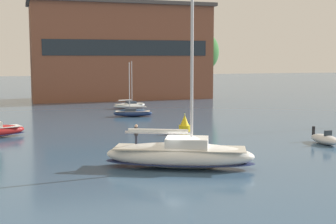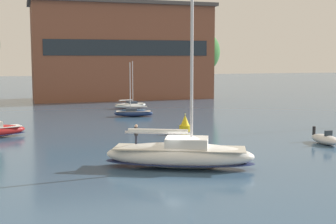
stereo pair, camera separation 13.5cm
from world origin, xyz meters
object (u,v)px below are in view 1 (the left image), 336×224
object	(u,v)px
tree_shore_right	(203,52)
sailboat_moored_outer_mooring	(133,113)
sailboat_main	(180,154)
motor_tender	(325,139)
channel_buoy	(185,126)
sailboat_moored_near_marina	(130,105)

from	to	relation	value
tree_shore_right	sailboat_moored_outer_mooring	size ratio (longest dim) A/B	1.78
sailboat_main	sailboat_moored_outer_mooring	distance (m)	33.01
motor_tender	channel_buoy	xyz separation A→B (m)	(-11.36, 10.27, 0.44)
tree_shore_right	sailboat_moored_near_marina	xyz separation A→B (m)	(-20.80, -18.13, -9.38)
sailboat_moored_outer_mooring	motor_tender	xyz separation A→B (m)	(13.35, -27.56, -0.05)
motor_tender	sailboat_moored_outer_mooring	bearing A→B (deg)	115.84
tree_shore_right	motor_tender	distance (m)	58.30
channel_buoy	sailboat_main	bearing A→B (deg)	-110.99
tree_shore_right	channel_buoy	size ratio (longest dim) A/B	6.03
sailboat_moored_outer_mooring	tree_shore_right	bearing A→B (deg)	51.87
sailboat_moored_near_marina	sailboat_moored_outer_mooring	bearing A→B (deg)	-100.74
sailboat_moored_near_marina	channel_buoy	distance (m)	28.33
channel_buoy	motor_tender	bearing A→B (deg)	-42.12
tree_shore_right	sailboat_moored_near_marina	world-z (taller)	tree_shore_right
sailboat_moored_outer_mooring	channel_buoy	size ratio (longest dim) A/B	3.40
tree_shore_right	channel_buoy	distance (m)	51.73
sailboat_moored_outer_mooring	channel_buoy	bearing A→B (deg)	-83.43
sailboat_main	channel_buoy	world-z (taller)	sailboat_main
tree_shore_right	channel_buoy	world-z (taller)	tree_shore_right
sailboat_moored_outer_mooring	motor_tender	size ratio (longest dim) A/B	1.97
sailboat_main	sailboat_moored_outer_mooring	size ratio (longest dim) A/B	2.04
sailboat_main	channel_buoy	size ratio (longest dim) A/B	6.91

